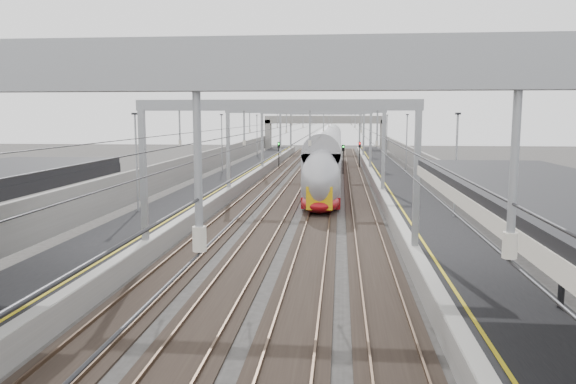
# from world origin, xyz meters

# --- Properties ---
(platform_left) EXTENTS (4.00, 120.00, 1.00)m
(platform_left) POSITION_xyz_m (-8.00, 45.00, 0.50)
(platform_left) COLOR black
(platform_left) RESTS_ON ground
(platform_right) EXTENTS (4.00, 120.00, 1.00)m
(platform_right) POSITION_xyz_m (8.00, 45.00, 0.50)
(platform_right) COLOR black
(platform_right) RESTS_ON ground
(tracks) EXTENTS (11.40, 140.00, 0.20)m
(tracks) POSITION_xyz_m (0.00, 45.00, 0.05)
(tracks) COLOR black
(tracks) RESTS_ON ground
(overhead_line) EXTENTS (13.00, 140.00, 6.60)m
(overhead_line) POSITION_xyz_m (0.00, 51.62, 6.14)
(overhead_line) COLOR #91959A
(overhead_line) RESTS_ON platform_left
(overbridge) EXTENTS (22.00, 2.20, 6.90)m
(overbridge) POSITION_xyz_m (0.00, 100.00, 5.31)
(overbridge) COLOR gray
(overbridge) RESTS_ON ground
(wall_left) EXTENTS (0.30, 120.00, 3.20)m
(wall_left) POSITION_xyz_m (-11.20, 45.00, 1.60)
(wall_left) COLOR gray
(wall_left) RESTS_ON ground
(wall_right) EXTENTS (0.30, 120.00, 3.20)m
(wall_right) POSITION_xyz_m (11.20, 45.00, 1.60)
(wall_right) COLOR gray
(wall_right) RESTS_ON ground
(train) EXTENTS (2.84, 51.81, 4.49)m
(train) POSITION_xyz_m (1.50, 58.09, 2.20)
(train) COLOR maroon
(train) RESTS_ON ground
(signal_green) EXTENTS (0.32, 0.32, 3.48)m
(signal_green) POSITION_xyz_m (-5.20, 69.83, 2.42)
(signal_green) COLOR black
(signal_green) RESTS_ON ground
(signal_red_near) EXTENTS (0.32, 0.32, 3.48)m
(signal_red_near) POSITION_xyz_m (3.20, 63.63, 2.42)
(signal_red_near) COLOR black
(signal_red_near) RESTS_ON ground
(signal_red_far) EXTENTS (0.32, 0.32, 3.48)m
(signal_red_far) POSITION_xyz_m (5.40, 71.76, 2.42)
(signal_red_far) COLOR black
(signal_red_far) RESTS_ON ground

